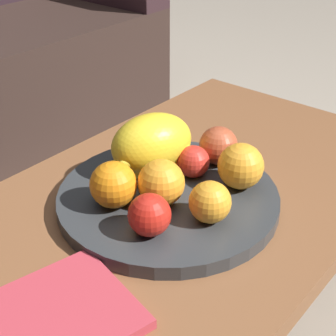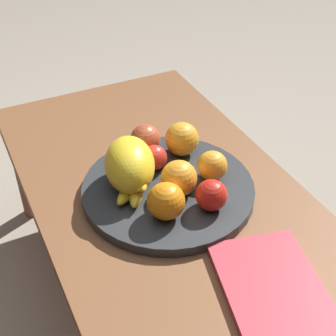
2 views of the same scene
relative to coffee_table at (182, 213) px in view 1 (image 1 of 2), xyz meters
The scene contains 13 objects.
ground_plane 0.34m from the coffee_table, ahead, with size 8.00×8.00×0.00m, color gray.
coffee_table is the anchor object (origin of this frame).
fruit_bowl 0.07m from the coffee_table, behind, with size 0.39×0.39×0.03m, color #303335.
melon_large_front 0.14m from the coffee_table, 91.42° to the left, with size 0.16×0.11×0.11m, color yellow.
orange_front 0.13m from the coffee_table, behind, with size 0.08×0.08×0.08m, color orange.
orange_left 0.15m from the coffee_table, 56.70° to the right, with size 0.08×0.08×0.08m, color orange.
orange_right 0.17m from the coffee_table, 160.00° to the left, with size 0.08×0.08×0.08m, color orange.
orange_back 0.16m from the coffee_table, 120.72° to the right, with size 0.07×0.07×0.07m, color orange.
apple_front 0.19m from the coffee_table, 161.29° to the right, with size 0.07×0.07×0.07m, color red.
apple_left 0.15m from the coffee_table, ahead, with size 0.07×0.07×0.07m, color #A9482B.
apple_right 0.10m from the coffee_table, ahead, with size 0.06×0.06×0.06m, color red.
banana_bunch 0.12m from the coffee_table, 107.25° to the left, with size 0.17×0.14×0.06m.
magazine 0.38m from the coffee_table, behind, with size 0.25×0.18×0.02m, color #B73642.
Camera 1 is at (-0.62, -0.48, 0.91)m, focal length 54.56 mm.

